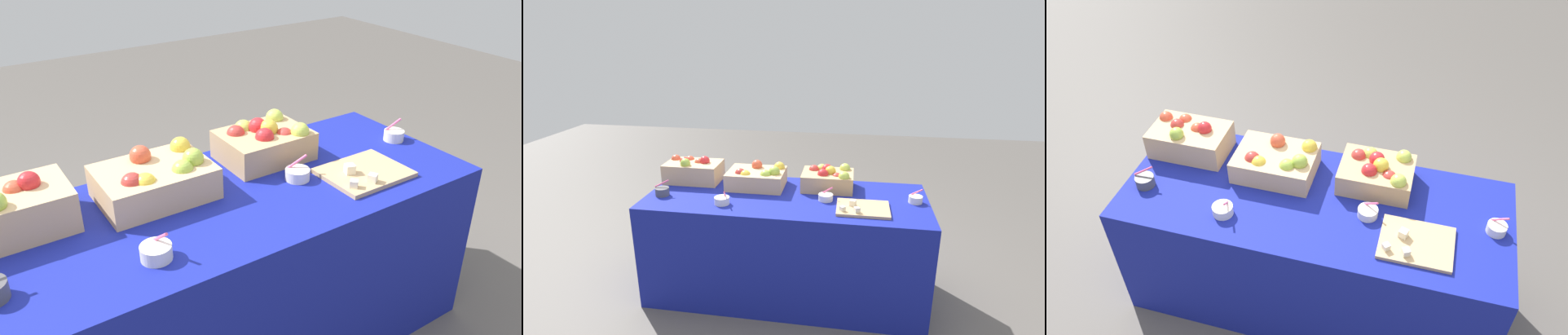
# 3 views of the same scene
# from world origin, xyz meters

# --- Properties ---
(table) EXTENTS (1.90, 0.76, 0.74)m
(table) POSITION_xyz_m (0.00, 0.00, 0.37)
(table) COLOR navy
(table) RESTS_ON ground_plane
(apple_crate_left) EXTENTS (0.40, 0.26, 0.20)m
(apple_crate_left) POSITION_xyz_m (-0.73, 0.19, 0.82)
(apple_crate_left) COLOR tan
(apple_crate_left) RESTS_ON table
(apple_crate_middle) EXTENTS (0.40, 0.30, 0.18)m
(apple_crate_middle) POSITION_xyz_m (-0.23, 0.14, 0.81)
(apple_crate_middle) COLOR tan
(apple_crate_middle) RESTS_ON table
(apple_crate_right) EXTENTS (0.36, 0.27, 0.17)m
(apple_crate_right) POSITION_xyz_m (0.27, 0.20, 0.81)
(apple_crate_right) COLOR tan
(apple_crate_right) RESTS_ON table
(cutting_board_front) EXTENTS (0.33, 0.26, 0.05)m
(cutting_board_front) POSITION_xyz_m (0.51, -0.15, 0.75)
(cutting_board_front) COLOR tan
(cutting_board_front) RESTS_ON table
(sample_bowl_near) EXTENTS (0.10, 0.10, 0.10)m
(sample_bowl_near) POSITION_xyz_m (-0.39, -0.21, 0.76)
(sample_bowl_near) COLOR silver
(sample_bowl_near) RESTS_ON table
(sample_bowl_mid) EXTENTS (0.09, 0.09, 0.10)m
(sample_bowl_mid) POSITION_xyz_m (0.86, 0.02, 0.76)
(sample_bowl_mid) COLOR silver
(sample_bowl_mid) RESTS_ON table
(sample_bowl_extra) EXTENTS (0.10, 0.10, 0.10)m
(sample_bowl_extra) POSITION_xyz_m (0.27, -0.04, 0.76)
(sample_bowl_extra) COLOR silver
(sample_bowl_extra) RESTS_ON table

